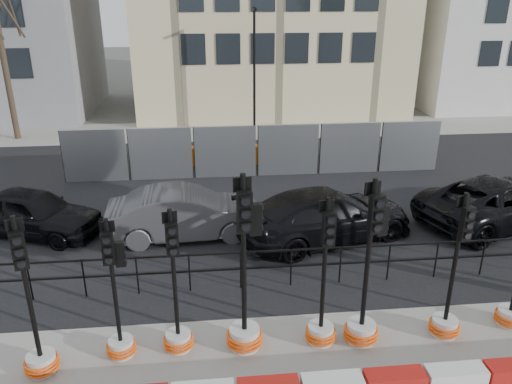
{
  "coord_description": "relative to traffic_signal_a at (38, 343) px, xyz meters",
  "views": [
    {
      "loc": [
        -1.89,
        -9.01,
        6.59
      ],
      "look_at": [
        -0.65,
        3.0,
        1.76
      ],
      "focal_mm": 35.0,
      "sensor_mm": 36.0,
      "label": 1
    }
  ],
  "objects": [
    {
      "name": "ground",
      "position": [
        5.09,
        1.24,
        -0.66
      ],
      "size": [
        120.0,
        120.0,
        0.0
      ],
      "primitive_type": "plane",
      "color": "#51514C",
      "rests_on": "ground"
    },
    {
      "name": "road",
      "position": [
        5.09,
        8.24,
        -0.65
      ],
      "size": [
        40.0,
        14.0,
        0.03
      ],
      "primitive_type": "cube",
      "color": "black",
      "rests_on": "ground"
    },
    {
      "name": "sidewalk_far",
      "position": [
        5.09,
        17.24,
        -0.65
      ],
      "size": [
        40.0,
        4.0,
        0.02
      ],
      "primitive_type": "cube",
      "color": "gray",
      "rests_on": "ground"
    },
    {
      "name": "kerb_railing",
      "position": [
        5.09,
        2.44,
        0.03
      ],
      "size": [
        18.0,
        0.04,
        1.0
      ],
      "color": "black",
      "rests_on": "ground"
    },
    {
      "name": "heras_fencing",
      "position": [
        5.65,
        11.11,
        -0.01
      ],
      "size": [
        14.33,
        1.72,
        2.0
      ],
      "color": "gray",
      "rests_on": "ground"
    },
    {
      "name": "lamp_post_far",
      "position": [
        5.59,
        16.22,
        2.56
      ],
      "size": [
        0.12,
        0.56,
        6.0
      ],
      "color": "black",
      "rests_on": "ground"
    },
    {
      "name": "traffic_signal_a",
      "position": [
        0.0,
        0.0,
        0.0
      ],
      "size": [
        0.63,
        0.63,
        3.2
      ],
      "rotation": [
        0.0,
        0.0,
        0.34
      ],
      "color": "silver",
      "rests_on": "ground"
    },
    {
      "name": "traffic_signal_b",
      "position": [
        1.41,
        0.33,
        0.04
      ],
      "size": [
        0.58,
        0.58,
        2.94
      ],
      "rotation": [
        0.0,
        0.0,
        0.04
      ],
      "color": "silver",
      "rests_on": "ground"
    },
    {
      "name": "traffic_signal_c",
      "position": [
        2.5,
        0.41,
        -0.03
      ],
      "size": [
        0.6,
        0.6,
        3.04
      ],
      "rotation": [
        0.0,
        0.0,
        0.2
      ],
      "color": "silver",
      "rests_on": "ground"
    },
    {
      "name": "traffic_signal_d",
      "position": [
        3.82,
        0.32,
        0.22
      ],
      "size": [
        0.73,
        0.73,
        3.68
      ],
      "rotation": [
        0.0,
        0.0,
        0.11
      ],
      "color": "silver",
      "rests_on": "ground"
    },
    {
      "name": "traffic_signal_e",
      "position": [
        5.34,
        0.33,
        -0.01
      ],
      "size": [
        0.62,
        0.62,
        3.17
      ],
      "rotation": [
        0.0,
        0.0,
        0.11
      ],
      "color": "silver",
      "rests_on": "ground"
    },
    {
      "name": "traffic_signal_f",
      "position": [
        6.18,
        0.26,
        0.18
      ],
      "size": [
        0.7,
        0.7,
        3.53
      ],
      "rotation": [
        0.0,
        0.0,
        0.21
      ],
      "color": "silver",
      "rests_on": "ground"
    },
    {
      "name": "traffic_signal_g",
      "position": [
        7.94,
        0.29,
        -0.01
      ],
      "size": [
        0.62,
        0.62,
        3.17
      ],
      "rotation": [
        0.0,
        0.0,
        0.25
      ],
      "color": "silver",
      "rests_on": "ground"
    },
    {
      "name": "car_a",
      "position": [
        -1.9,
        5.98,
        0.03
      ],
      "size": [
        4.39,
        5.17,
        1.38
      ],
      "primitive_type": "imported",
      "rotation": [
        0.0,
        0.0,
        1.2
      ],
      "color": "black",
      "rests_on": "ground"
    },
    {
      "name": "car_b",
      "position": [
        2.54,
        5.36,
        0.07
      ],
      "size": [
        2.07,
        4.62,
        1.46
      ],
      "primitive_type": "imported",
      "rotation": [
        0.0,
        0.0,
        1.63
      ],
      "color": "#49494E",
      "rests_on": "ground"
    },
    {
      "name": "car_c",
      "position": [
        6.49,
        4.81,
        0.08
      ],
      "size": [
        4.89,
        6.24,
        1.48
      ],
      "primitive_type": "imported",
      "rotation": [
        0.0,
        0.0,
        1.86
      ],
      "color": "black",
      "rests_on": "ground"
    },
    {
      "name": "car_d",
      "position": [
        11.93,
        5.32,
        0.06
      ],
      "size": [
        5.58,
        6.65,
        1.44
      ],
      "primitive_type": "imported",
      "rotation": [
        0.0,
        0.0,
        1.9
      ],
      "color": "black",
      "rests_on": "ground"
    }
  ]
}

